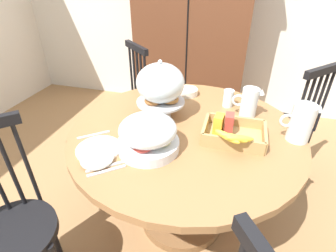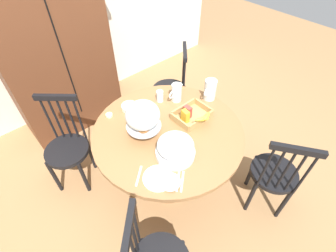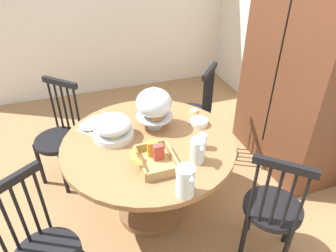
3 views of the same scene
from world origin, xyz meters
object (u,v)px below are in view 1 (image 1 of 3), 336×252
(butter_dish, at_px, (163,88))
(cereal_basket, at_px, (231,132))
(china_plate_small, at_px, (97,159))
(windsor_chair_facing_door, at_px, (12,231))
(wooden_armoire, at_px, (193,27))
(milk_pitcher, at_px, (249,104))
(pastry_stand_with_dome, at_px, (160,85))
(fruit_platter_covered, at_px, (148,134))
(drinking_glass, at_px, (228,98))
(dining_table, at_px, (184,157))
(china_plate_large, at_px, (99,149))
(windsor_chair_by_cabinet, at_px, (126,107))
(orange_juice_pitcher, at_px, (301,124))
(cereal_bowl, at_px, (188,92))
(windsor_chair_near_window, at_px, (286,128))

(butter_dish, bearing_deg, cereal_basket, -44.63)
(butter_dish, bearing_deg, china_plate_small, -93.68)
(windsor_chair_facing_door, bearing_deg, butter_dish, 70.28)
(wooden_armoire, height_order, milk_pitcher, wooden_armoire)
(pastry_stand_with_dome, distance_m, butter_dish, 0.43)
(cereal_basket, xyz_separation_m, china_plate_small, (-0.58, -0.35, -0.03))
(fruit_platter_covered, xyz_separation_m, drinking_glass, (0.33, 0.57, -0.03))
(dining_table, distance_m, china_plate_large, 0.52)
(wooden_armoire, bearing_deg, cereal_basket, -71.67)
(windsor_chair_by_cabinet, bearing_deg, orange_juice_pitcher, -25.56)
(windsor_chair_facing_door, xyz_separation_m, china_plate_small, (0.35, 0.26, 0.30))
(orange_juice_pitcher, height_order, cereal_basket, orange_juice_pitcher)
(butter_dish, bearing_deg, windsor_chair_facing_door, -109.72)
(cereal_bowl, bearing_deg, pastry_stand_with_dome, -104.86)
(windsor_chair_by_cabinet, bearing_deg, cereal_bowl, -20.25)
(windsor_chair_near_window, xyz_separation_m, windsor_chair_facing_door, (-1.33, -1.32, 0.00))
(wooden_armoire, bearing_deg, china_plate_small, -91.87)
(fruit_platter_covered, height_order, orange_juice_pitcher, orange_juice_pitcher)
(orange_juice_pitcher, height_order, milk_pitcher, orange_juice_pitcher)
(wooden_armoire, bearing_deg, dining_table, -80.03)
(windsor_chair_near_window, xyz_separation_m, windsor_chair_by_cabinet, (-1.32, -0.02, 0.00))
(china_plate_large, xyz_separation_m, cereal_bowl, (0.28, 0.74, 0.02))
(fruit_platter_covered, relative_size, cereal_basket, 0.95)
(orange_juice_pitcher, height_order, butter_dish, orange_juice_pitcher)
(milk_pitcher, bearing_deg, fruit_platter_covered, -133.80)
(dining_table, relative_size, windsor_chair_near_window, 1.30)
(wooden_armoire, height_order, dining_table, wooden_armoire)
(windsor_chair_near_window, bearing_deg, drinking_glass, -143.73)
(milk_pitcher, bearing_deg, windsor_chair_by_cabinet, 157.66)
(cereal_basket, relative_size, cereal_bowl, 2.26)
(cereal_bowl, height_order, butter_dish, cereal_bowl)
(windsor_chair_near_window, relative_size, china_plate_large, 4.43)
(windsor_chair_by_cabinet, bearing_deg, windsor_chair_near_window, 0.76)
(windsor_chair_by_cabinet, distance_m, pastry_stand_with_dome, 0.89)
(dining_table, xyz_separation_m, china_plate_large, (-0.37, -0.31, 0.20))
(dining_table, bearing_deg, butter_dish, 119.76)
(windsor_chair_by_cabinet, xyz_separation_m, cereal_bowl, (0.59, -0.22, 0.31))
(pastry_stand_with_dome, xyz_separation_m, milk_pitcher, (0.49, 0.15, -0.12))
(pastry_stand_with_dome, xyz_separation_m, cereal_bowl, (0.09, 0.34, -0.18))
(cereal_basket, relative_size, drinking_glass, 2.87)
(dining_table, distance_m, windsor_chair_by_cabinet, 0.94)
(cereal_basket, bearing_deg, china_plate_large, -156.34)
(dining_table, distance_m, windsor_chair_near_window, 0.94)
(pastry_stand_with_dome, height_order, china_plate_large, pastry_stand_with_dome)
(drinking_glass, bearing_deg, windsor_chair_by_cabinet, 160.11)
(orange_juice_pitcher, relative_size, butter_dish, 3.32)
(windsor_chair_facing_door, bearing_deg, drinking_glass, 48.39)
(cereal_basket, bearing_deg, windsor_chair_by_cabinet, 143.11)
(wooden_armoire, distance_m, butter_dish, 1.06)
(windsor_chair_facing_door, height_order, milk_pitcher, windsor_chair_facing_door)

